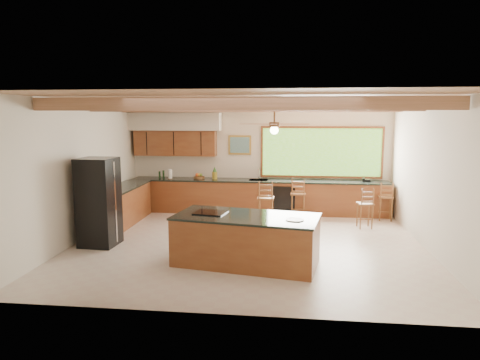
# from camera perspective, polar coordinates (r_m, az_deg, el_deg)

# --- Properties ---
(ground) EXTENTS (7.20, 7.20, 0.00)m
(ground) POSITION_cam_1_polar(r_m,az_deg,el_deg) (9.08, 1.11, -8.48)
(ground) COLOR beige
(ground) RESTS_ON ground
(room_shell) EXTENTS (7.27, 6.54, 3.02)m
(room_shell) POSITION_cam_1_polar(r_m,az_deg,el_deg) (9.36, 0.49, 5.82)
(room_shell) COLOR beige
(room_shell) RESTS_ON ground
(counter_run) EXTENTS (7.12, 3.10, 1.27)m
(counter_run) POSITION_cam_1_polar(r_m,az_deg,el_deg) (11.50, -1.76, -2.45)
(counter_run) COLOR brown
(counter_run) RESTS_ON ground
(island) EXTENTS (2.73, 1.63, 0.91)m
(island) POSITION_cam_1_polar(r_m,az_deg,el_deg) (7.80, 0.84, -7.94)
(island) COLOR brown
(island) RESTS_ON ground
(refrigerator) EXTENTS (0.74, 0.72, 1.82)m
(refrigerator) POSITION_cam_1_polar(r_m,az_deg,el_deg) (9.25, -18.32, -2.80)
(refrigerator) COLOR black
(refrigerator) RESTS_ON ground
(bar_stool_a) EXTENTS (0.40, 0.40, 1.11)m
(bar_stool_a) POSITION_cam_1_polar(r_m,az_deg,el_deg) (10.39, 3.44, -2.55)
(bar_stool_a) COLOR brown
(bar_stool_a) RESTS_ON ground
(bar_stool_b) EXTENTS (0.40, 0.40, 1.07)m
(bar_stool_b) POSITION_cam_1_polar(r_m,az_deg,el_deg) (11.23, 7.76, -1.93)
(bar_stool_b) COLOR brown
(bar_stool_b) RESTS_ON ground
(bar_stool_c) EXTENTS (0.39, 0.39, 0.98)m
(bar_stool_c) POSITION_cam_1_polar(r_m,az_deg,el_deg) (10.56, 16.39, -3.16)
(bar_stool_c) COLOR brown
(bar_stool_c) RESTS_ON ground
(bar_stool_d) EXTENTS (0.39, 0.39, 1.00)m
(bar_stool_d) POSITION_cam_1_polar(r_m,az_deg,el_deg) (11.50, 18.90, -2.25)
(bar_stool_d) COLOR brown
(bar_stool_d) RESTS_ON ground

